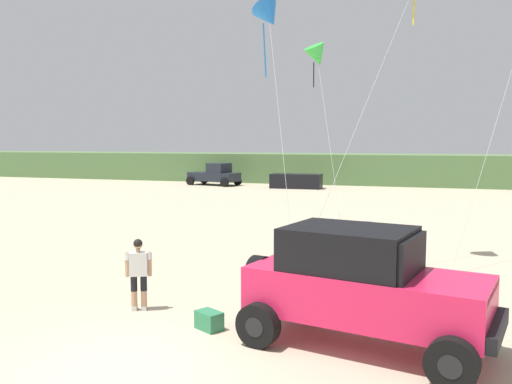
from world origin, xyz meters
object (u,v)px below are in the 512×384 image
object	(u,v)px
person_watching	(139,270)
cooler_box	(209,320)
jeep	(362,284)
kite_black_sled	(317,56)
distant_sedan	(296,181)
distant_pickup	(215,175)
kite_blue_swept	(269,16)

from	to	relation	value
person_watching	cooler_box	distance (m)	2.27
jeep	kite_black_sled	bearing A→B (deg)	105.31
distant_sedan	kite_black_sled	bearing A→B (deg)	-75.33
jeep	person_watching	bearing A→B (deg)	173.66
jeep	distant_sedan	distance (m)	34.50
person_watching	cooler_box	size ratio (longest dim) A/B	2.98
person_watching	cooler_box	bearing A→B (deg)	-18.04
cooler_box	distant_pickup	size ratio (longest dim) A/B	0.11
distant_sedan	kite_black_sled	size ratio (longest dim) A/B	0.50
distant_sedan	cooler_box	bearing A→B (deg)	-80.96
distant_pickup	kite_black_sled	world-z (taller)	kite_black_sled
person_watching	distant_pickup	distance (m)	35.50
distant_sedan	kite_blue_swept	xyz separation A→B (m)	(5.32, -25.45, 7.49)
distant_pickup	kite_black_sled	distance (m)	24.81
cooler_box	distant_sedan	xyz separation A→B (m)	(-6.41, 33.25, 0.41)
cooler_box	person_watching	bearing A→B (deg)	-169.14
person_watching	kite_black_sled	size ratio (longest dim) A/B	0.20
distant_pickup	distant_sedan	size ratio (longest dim) A/B	1.17
jeep	person_watching	size ratio (longest dim) A/B	3.00
jeep	person_watching	world-z (taller)	jeep
distant_sedan	kite_blue_swept	size ratio (longest dim) A/B	0.48
jeep	cooler_box	bearing A→B (deg)	-178.33
jeep	distant_sedan	world-z (taller)	jeep
kite_blue_swept	cooler_box	bearing A→B (deg)	-82.07
distant_sedan	person_watching	bearing A→B (deg)	-84.23
cooler_box	kite_black_sled	xyz separation A→B (m)	(-0.76, 14.24, 7.53)
distant_pickup	kite_black_sled	bearing A→B (deg)	-56.18
jeep	cooler_box	size ratio (longest dim) A/B	8.95
distant_pickup	kite_blue_swept	bearing A→B (deg)	-63.74
cooler_box	kite_blue_swept	world-z (taller)	kite_blue_swept
jeep	distant_pickup	world-z (taller)	jeep
distant_pickup	kite_black_sled	size ratio (longest dim) A/B	0.59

